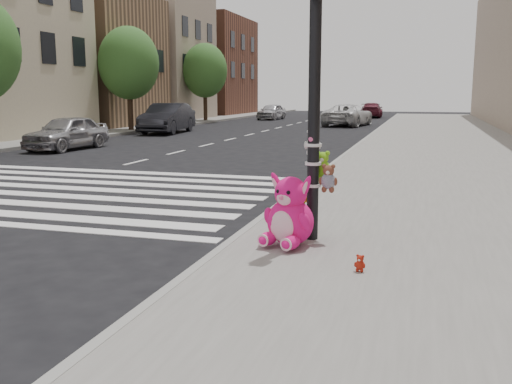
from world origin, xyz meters
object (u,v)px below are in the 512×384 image
at_px(pink_bunny, 289,216).
at_px(car_dark_far, 167,118).
at_px(car_white_near, 348,115).
at_px(car_silver_far, 67,133).
at_px(signal_pole, 315,119).
at_px(red_teddy, 360,263).

xyz_separation_m(pink_bunny, car_dark_far, (-11.39, 20.55, 0.25)).
relative_size(pink_bunny, car_white_near, 0.20).
distance_m(pink_bunny, car_silver_far, 16.05).
xyz_separation_m(signal_pole, car_white_near, (-3.33, 29.37, -1.09)).
xyz_separation_m(signal_pole, red_teddy, (0.78, -1.32, -1.54)).
bearing_deg(pink_bunny, car_white_near, 114.56).
height_order(red_teddy, car_white_near, car_white_near).
bearing_deg(signal_pole, car_silver_far, 136.23).
xyz_separation_m(red_teddy, car_white_near, (-4.12, 30.69, 0.45)).
bearing_deg(car_white_near, car_silver_far, 74.24).
bearing_deg(pink_bunny, signal_pole, 80.47).
relative_size(red_teddy, car_silver_far, 0.05).
bearing_deg(car_silver_far, car_white_near, 69.02).
distance_m(signal_pole, red_teddy, 2.18).
height_order(car_silver_far, car_dark_far, car_dark_far).
bearing_deg(car_dark_far, car_white_near, 42.72).
bearing_deg(red_teddy, pink_bunny, 152.39).
distance_m(pink_bunny, car_dark_far, 23.50).
bearing_deg(signal_pole, red_teddy, -59.27).
bearing_deg(car_silver_far, red_teddy, -42.16).
height_order(pink_bunny, red_teddy, pink_bunny).
distance_m(signal_pole, pink_bunny, 1.35).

